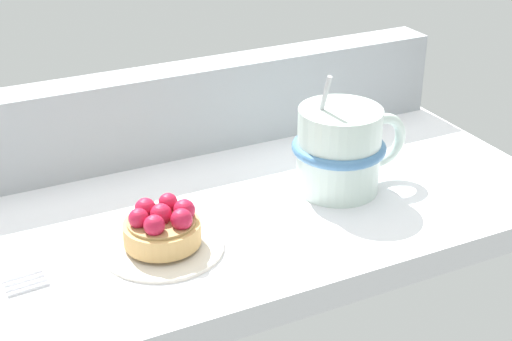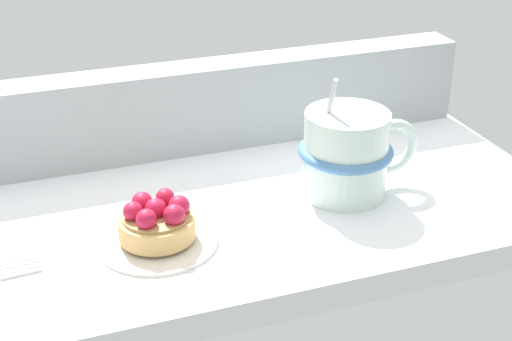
{
  "view_description": "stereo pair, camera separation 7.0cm",
  "coord_description": "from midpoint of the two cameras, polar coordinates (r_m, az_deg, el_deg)",
  "views": [
    {
      "loc": [
        -22.81,
        -59.67,
        36.84
      ],
      "look_at": [
        4.82,
        -3.47,
        4.99
      ],
      "focal_mm": 52.72,
      "sensor_mm": 36.0,
      "label": 1
    },
    {
      "loc": [
        -16.35,
        -62.41,
        36.84
      ],
      "look_at": [
        4.82,
        -3.47,
        4.99
      ],
      "focal_mm": 52.72,
      "sensor_mm": 36.0,
      "label": 2
    }
  ],
  "objects": [
    {
      "name": "coffee_mug",
      "position": [
        0.76,
        3.84,
        1.58
      ],
      "size": [
        12.87,
        9.54,
        12.59
      ],
      "color": "silver",
      "rests_on": "ground_plane"
    },
    {
      "name": "ground_plane",
      "position": [
        0.75,
        -7.22,
        -4.1
      ],
      "size": [
        72.88,
        32.25,
        2.8
      ],
      "primitive_type": "cube",
      "color": "white"
    },
    {
      "name": "dessert_plate",
      "position": [
        0.68,
        -10.01,
        -5.71
      ],
      "size": [
        10.99,
        10.99,
        0.76
      ],
      "color": "silver",
      "rests_on": "ground_plane"
    },
    {
      "name": "raspberry_tart",
      "position": [
        0.67,
        -10.11,
        -4.24
      ],
      "size": [
        6.93,
        6.93,
        3.86
      ],
      "color": "tan",
      "rests_on": "dessert_plate"
    },
    {
      "name": "window_rail_back",
      "position": [
        0.84,
        -10.66,
        4.04
      ],
      "size": [
        71.42,
        4.67,
        9.8
      ],
      "primitive_type": "cube",
      "color": "#9EA3A8",
      "rests_on": "ground_plane"
    }
  ]
}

